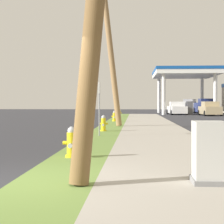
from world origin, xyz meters
The scene contains 14 objects.
ground_plane centered at (0.00, 0.00, 0.00)m, with size 160.00×160.00×0.00m, color #333338.
grass_verge centered at (0.70, 0.00, 0.06)m, with size 1.40×80.00×0.12m, color olive.
sidewalk_slab centered at (3.00, 0.00, 0.06)m, with size 3.20×80.00×0.12m, color #A8A093.
fire_hydrant_nearest centered at (0.52, 2.83, 0.45)m, with size 0.42×0.38×0.74m.
fire_hydrant_second centered at (0.59, 11.63, 0.45)m, with size 0.42×0.38×0.74m.
fire_hydrant_third centered at (0.59, 21.42, 0.45)m, with size 0.42×0.37×0.74m.
fire_hydrant_fourth centered at (0.58, 30.77, 0.45)m, with size 0.42×0.37×0.74m.
utility_pole_midground centered at (0.56, 15.85, 5.27)m, with size 2.06×1.05×10.13m.
utility_cabinet centered at (3.28, -0.06, 0.59)m, with size 0.56×0.64×1.02m.
street_sign_post centered at (0.65, 8.97, 1.63)m, with size 0.05×0.36×2.12m.
car_tan_by_near_pump centered at (10.44, 38.13, 0.72)m, with size 2.04×4.54×1.57m.
car_white_by_far_pump centered at (7.15, 41.63, 0.72)m, with size 2.17×4.60×1.57m.
truck_navy_at_forecourt centered at (11.21, 45.46, 0.91)m, with size 2.31×5.47×1.97m.
truck_silver_on_apron centered at (10.12, 52.04, 0.91)m, with size 2.60×5.57×1.97m.
Camera 1 is at (2.06, -6.59, 1.44)m, focal length 63.18 mm.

